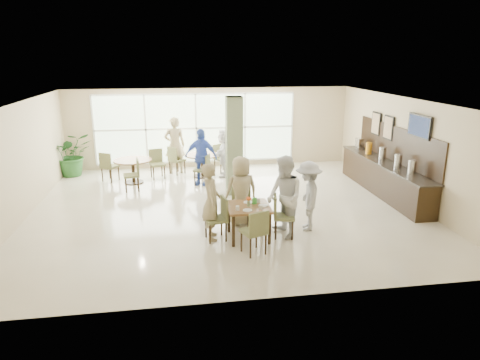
{
  "coord_description": "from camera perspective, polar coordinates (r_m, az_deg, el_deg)",
  "views": [
    {
      "loc": [
        -1.25,
        -10.64,
        3.9
      ],
      "look_at": [
        0.2,
        -1.2,
        1.1
      ],
      "focal_mm": 32.0,
      "sensor_mm": 36.0,
      "label": 1
    }
  ],
  "objects": [
    {
      "name": "ground",
      "position": [
        11.4,
        -1.92,
        -3.67
      ],
      "size": [
        10.0,
        10.0,
        0.0
      ],
      "primitive_type": "plane",
      "color": "beige",
      "rests_on": "ground"
    },
    {
      "name": "adult_a",
      "position": [
        13.24,
        -5.22,
        3.09
      ],
      "size": [
        1.18,
        0.94,
        1.76
      ],
      "primitive_type": "imported",
      "rotation": [
        0.0,
        0.0,
        -0.4
      ],
      "color": "#4364CB",
      "rests_on": "ground"
    },
    {
      "name": "room_shell",
      "position": [
        10.93,
        -2.0,
        4.74
      ],
      "size": [
        10.0,
        10.0,
        10.0
      ],
      "color": "white",
      "rests_on": "ground"
    },
    {
      "name": "potted_plant",
      "position": [
        15.29,
        -21.53,
        3.2
      ],
      "size": [
        1.67,
        1.67,
        1.45
      ],
      "primitive_type": "imported",
      "rotation": [
        0.0,
        0.0,
        0.35
      ],
      "color": "#245A24",
      "rests_on": "ground"
    },
    {
      "name": "teen_far",
      "position": [
        10.05,
        0.15,
        -1.45
      ],
      "size": [
        0.88,
        0.6,
        1.66
      ],
      "primitive_type": "imported",
      "rotation": [
        0.0,
        0.0,
        3.35
      ],
      "color": "tan",
      "rests_on": "ground"
    },
    {
      "name": "adult_b",
      "position": [
        14.18,
        -2.1,
        3.67
      ],
      "size": [
        1.03,
        1.59,
        1.58
      ],
      "primitive_type": "imported",
      "rotation": [
        0.0,
        0.0,
        -1.86
      ],
      "color": "white",
      "rests_on": "ground"
    },
    {
      "name": "teen_standing",
      "position": [
        9.88,
        9.04,
        -2.12
      ],
      "size": [
        0.81,
        1.15,
        1.61
      ],
      "primitive_type": "imported",
      "rotation": [
        0.0,
        0.0,
        -1.79
      ],
      "color": "#B3B3B5",
      "rests_on": "ground"
    },
    {
      "name": "chairs_main_table",
      "position": [
        9.38,
        1.13,
        -5.07
      ],
      "size": [
        2.03,
        2.07,
        0.95
      ],
      "color": "#5E6939",
      "rests_on": "ground"
    },
    {
      "name": "tabletop_clutter",
      "position": [
        9.24,
        1.55,
        -3.19
      ],
      "size": [
        0.73,
        0.7,
        0.21
      ],
      "color": "white",
      "rests_on": "main_table"
    },
    {
      "name": "column",
      "position": [
        12.21,
        -0.79,
        4.53
      ],
      "size": [
        0.45,
        0.45,
        2.8
      ],
      "primitive_type": "cube",
      "color": "#687752",
      "rests_on": "ground"
    },
    {
      "name": "wall_tv",
      "position": [
        11.92,
        22.81,
        6.64
      ],
      "size": [
        0.06,
        1.0,
        0.58
      ],
      "color": "black",
      "rests_on": "ground"
    },
    {
      "name": "chairs_table_left",
      "position": [
        13.83,
        -14.06,
        1.51
      ],
      "size": [
        2.08,
        1.76,
        0.95
      ],
      "color": "#5E6939",
      "rests_on": "ground"
    },
    {
      "name": "framed_art_a",
      "position": [
        13.34,
        19.19,
        6.61
      ],
      "size": [
        0.05,
        0.55,
        0.7
      ],
      "color": "black",
      "rests_on": "ground"
    },
    {
      "name": "window_bank",
      "position": [
        15.32,
        -5.86,
        6.87
      ],
      "size": [
        7.0,
        0.04,
        7.0
      ],
      "color": "silver",
      "rests_on": "ground"
    },
    {
      "name": "adult_standing",
      "position": [
        14.64,
        -8.68,
        4.6
      ],
      "size": [
        0.74,
        0.52,
        1.93
      ],
      "primitive_type": "imported",
      "rotation": [
        0.0,
        0.0,
        3.22
      ],
      "color": "tan",
      "rests_on": "ground"
    },
    {
      "name": "framed_art_b",
      "position": [
        14.05,
        17.69,
        7.19
      ],
      "size": [
        0.05,
        0.55,
        0.7
      ],
      "color": "black",
      "rests_on": "ground"
    },
    {
      "name": "teen_left",
      "position": [
        9.27,
        -3.85,
        -2.88
      ],
      "size": [
        0.41,
        0.62,
        1.71
      ],
      "primitive_type": "imported",
      "rotation": [
        0.0,
        0.0,
        1.57
      ],
      "color": "tan",
      "rests_on": "ground"
    },
    {
      "name": "round_table_right",
      "position": [
        14.2,
        -5.04,
        2.77
      ],
      "size": [
        1.14,
        1.14,
        0.75
      ],
      "color": "brown",
      "rests_on": "ground"
    },
    {
      "name": "round_table_left",
      "position": [
        13.84,
        -14.1,
        2.02
      ],
      "size": [
        1.19,
        1.19,
        0.75
      ],
      "color": "brown",
      "rests_on": "ground"
    },
    {
      "name": "main_table",
      "position": [
        9.32,
        1.15,
        -4.04
      ],
      "size": [
        0.92,
        0.92,
        0.75
      ],
      "color": "brown",
      "rests_on": "ground"
    },
    {
      "name": "buffet_counter",
      "position": [
        13.07,
        18.68,
        0.62
      ],
      "size": [
        0.64,
        4.7,
        1.95
      ],
      "color": "black",
      "rests_on": "ground"
    },
    {
      "name": "teen_right",
      "position": [
        9.38,
        5.94,
        -2.31
      ],
      "size": [
        0.86,
        1.01,
        1.83
      ],
      "primitive_type": "imported",
      "rotation": [
        0.0,
        0.0,
        -1.37
      ],
      "color": "white",
      "rests_on": "ground"
    },
    {
      "name": "chairs_table_right",
      "position": [
        14.22,
        -5.32,
        2.34
      ],
      "size": [
        2.15,
        1.99,
        0.95
      ],
      "color": "#5E6939",
      "rests_on": "ground"
    }
  ]
}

